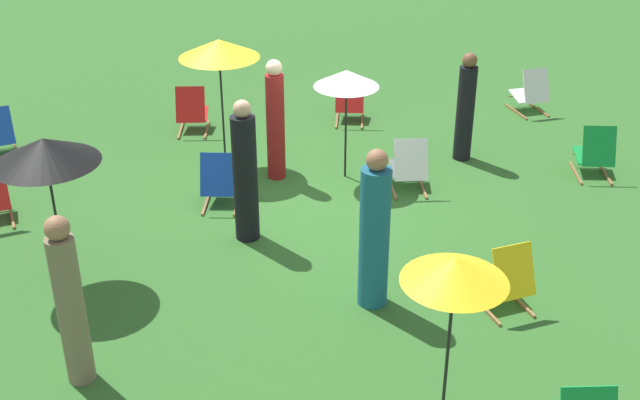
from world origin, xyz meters
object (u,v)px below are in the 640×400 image
object	(u,v)px
umbrella_0	(347,79)
person_1	(465,109)
umbrella_1	(45,151)
deckchair_0	(531,93)
person_0	(374,233)
person_2	(245,175)
umbrella_2	(219,49)
person_3	(275,122)
deckchair_5	(505,279)
person_4	(70,304)
deckchair_2	(409,167)
umbrella_3	(455,270)
deckchair_11	(192,112)
deckchair_7	(220,182)
deckchair_8	(350,102)
deckchair_12	(595,154)

from	to	relation	value
umbrella_0	person_1	distance (m)	2.10
umbrella_1	deckchair_0	bearing A→B (deg)	-152.09
person_0	person_2	size ratio (longest dim) A/B	1.00
umbrella_2	person_2	distance (m)	2.51
umbrella_2	person_3	bearing A→B (deg)	140.12
deckchair_5	person_3	bearing A→B (deg)	-71.68
person_3	person_4	distance (m)	4.94
deckchair_2	person_4	distance (m)	5.57
person_1	umbrella_0	bearing A→B (deg)	-89.82
deckchair_0	deckchair_2	xyz separation A→B (m)	(3.01, 2.57, 0.00)
umbrella_2	person_1	distance (m)	3.85
umbrella_3	person_4	world-z (taller)	person_4
person_3	umbrella_1	bearing A→B (deg)	-165.61
person_1	umbrella_2	bearing A→B (deg)	-106.00
person_4	deckchair_0	bearing A→B (deg)	-55.00
person_0	deckchair_11	bearing A→B (deg)	-136.08
person_2	person_4	size ratio (longest dim) A/B	1.03
deckchair_7	deckchair_8	world-z (taller)	same
umbrella_2	deckchair_5	bearing A→B (deg)	121.70
umbrella_1	person_1	xyz separation A→B (m)	(-5.84, -2.43, -0.85)
person_3	person_0	bearing A→B (deg)	-104.60
deckchair_5	umbrella_2	size ratio (longest dim) A/B	0.42
deckchair_2	umbrella_3	xyz separation A→B (m)	(1.00, 4.55, 1.21)
deckchair_2	deckchair_12	world-z (taller)	same
deckchair_0	deckchair_12	world-z (taller)	same
deckchair_8	umbrella_3	world-z (taller)	umbrella_3
deckchair_7	person_3	xyz separation A→B (m)	(-0.90, -0.78, 0.52)
deckchair_12	umbrella_1	distance (m)	7.79
person_0	person_4	xyz separation A→B (m)	(3.17, 0.75, -0.00)
deckchair_11	person_0	world-z (taller)	person_0
umbrella_2	person_4	size ratio (longest dim) A/B	1.08
deckchair_2	person_0	xyz separation A→B (m)	(1.21, 2.67, 0.53)
umbrella_3	person_4	bearing A→B (deg)	-18.70
deckchair_2	deckchair_12	size ratio (longest dim) A/B	0.98
deckchair_5	umbrella_2	world-z (taller)	umbrella_2
deckchair_11	person_2	distance (m)	3.78
deckchair_5	deckchair_8	bearing A→B (deg)	-94.80
person_0	person_4	size ratio (longest dim) A/B	1.04
deckchair_11	umbrella_3	world-z (taller)	umbrella_3
person_3	deckchair_7	bearing A→B (deg)	-163.36
deckchair_2	deckchair_7	xyz separation A→B (m)	(2.71, -0.02, 0.00)
deckchair_2	person_0	size ratio (longest dim) A/B	0.44
deckchair_5	deckchair_7	xyz separation A→B (m)	(2.92, -3.06, 0.00)
deckchair_7	deckchair_11	xyz separation A→B (m)	(0.25, -2.77, 0.00)
deckchair_7	umbrella_3	bearing A→B (deg)	123.28
deckchair_11	person_3	distance (m)	2.35
deckchair_5	deckchair_8	xyz separation A→B (m)	(0.47, -5.76, 0.00)
person_0	umbrella_3	bearing A→B (deg)	32.48
deckchair_12	person_3	bearing A→B (deg)	2.83
umbrella_1	deckchair_8	bearing A→B (deg)	-136.34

